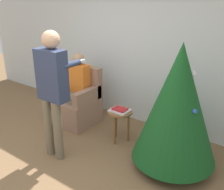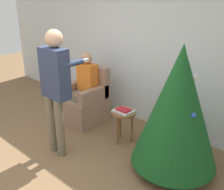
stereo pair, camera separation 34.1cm
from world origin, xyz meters
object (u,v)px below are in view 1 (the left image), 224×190
object	(u,v)px
christmas_tree	(177,104)
side_stool	(120,116)
person_standing	(52,84)
person_seated	(77,86)
armchair	(79,104)

from	to	relation	value
christmas_tree	side_stool	xyz separation A→B (m)	(-0.96, 0.10, -0.49)
christmas_tree	person_standing	xyz separation A→B (m)	(-1.49, -0.75, 0.18)
person_seated	christmas_tree	bearing A→B (deg)	-5.56
armchair	side_stool	distance (m)	1.00
person_seated	side_stool	size ratio (longest dim) A/B	2.43
armchair	person_seated	bearing A→B (deg)	-90.00
person_standing	person_seated	bearing A→B (deg)	116.02
christmas_tree	person_standing	size ratio (longest dim) A/B	0.95
person_standing	side_stool	size ratio (longest dim) A/B	3.44
armchair	person_standing	distance (m)	1.30
christmas_tree	person_seated	size ratio (longest dim) A/B	1.34
armchair	side_stool	bearing A→B (deg)	-6.56
person_seated	person_standing	xyz separation A→B (m)	(0.46, -0.93, 0.39)
armchair	person_standing	bearing A→B (deg)	-64.64
christmas_tree	side_stool	distance (m)	1.08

